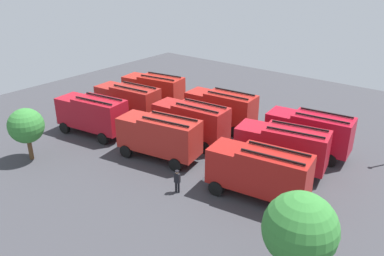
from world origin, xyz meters
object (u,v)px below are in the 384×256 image
(fire_truck_1, at_px, (221,108))
(fire_truck_2, at_px, (154,89))
(fire_truck_7, at_px, (159,135))
(fire_truck_6, at_px, (259,171))
(tree_1, at_px, (26,126))
(fire_truck_5, at_px, (128,100))
(firefighter_1, at_px, (108,116))
(traffic_cone_0, at_px, (211,164))
(fire_truck_8, at_px, (92,113))
(firefighter_0, at_px, (177,180))
(traffic_cone_1, at_px, (237,116))
(tree_0, at_px, (300,229))
(fire_truck_3, at_px, (282,146))
(fire_truck_0, at_px, (309,131))
(fire_truck_4, at_px, (191,121))
(firefighter_2, at_px, (193,122))

(fire_truck_1, distance_m, fire_truck_2, 9.36)
(fire_truck_2, bearing_deg, fire_truck_7, 127.06)
(fire_truck_6, height_order, tree_1, tree_1)
(tree_1, bearing_deg, fire_truck_5, -89.67)
(fire_truck_5, relative_size, firefighter_1, 4.14)
(fire_truck_1, bearing_deg, traffic_cone_0, 114.83)
(fire_truck_1, relative_size, tree_1, 1.64)
(fire_truck_5, height_order, fire_truck_6, same)
(fire_truck_5, bearing_deg, fire_truck_8, 85.64)
(firefighter_0, height_order, traffic_cone_1, firefighter_0)
(fire_truck_2, bearing_deg, firefighter_0, 130.11)
(fire_truck_8, distance_m, traffic_cone_1, 14.95)
(fire_truck_2, height_order, fire_truck_7, same)
(firefighter_1, distance_m, tree_0, 25.56)
(fire_truck_2, relative_size, fire_truck_6, 1.00)
(fire_truck_5, bearing_deg, fire_truck_1, -159.99)
(fire_truck_6, xyz_separation_m, fire_truck_8, (17.79, 0.22, 0.00))
(fire_truck_6, bearing_deg, fire_truck_3, -91.43)
(fire_truck_0, height_order, fire_truck_8, same)
(fire_truck_8, bearing_deg, fire_truck_1, -142.81)
(fire_truck_7, xyz_separation_m, tree_1, (8.43, 6.83, 0.87))
(fire_truck_3, relative_size, firefighter_0, 4.25)
(firefighter_0, bearing_deg, firefighter_1, -122.64)
(tree_0, bearing_deg, firefighter_0, -17.41)
(tree_1, bearing_deg, fire_truck_7, -141.01)
(fire_truck_4, distance_m, tree_0, 18.28)
(traffic_cone_1, bearing_deg, firefighter_1, 46.43)
(fire_truck_3, xyz_separation_m, firefighter_1, (17.92, 2.42, -1.14))
(fire_truck_4, bearing_deg, traffic_cone_0, 142.22)
(tree_1, bearing_deg, fire_truck_6, -159.27)
(fire_truck_4, distance_m, fire_truck_6, 10.23)
(fire_truck_4, bearing_deg, firefighter_2, -59.52)
(firefighter_0, height_order, firefighter_1, firefighter_1)
(firefighter_0, xyz_separation_m, tree_0, (-10.42, 3.27, 2.77))
(firefighter_2, height_order, traffic_cone_1, firefighter_2)
(fire_truck_2, relative_size, firefighter_0, 4.23)
(firefighter_1, height_order, tree_0, tree_0)
(fire_truck_5, xyz_separation_m, traffic_cone_1, (-8.75, -7.38, -1.85))
(fire_truck_6, distance_m, firefighter_2, 12.70)
(fire_truck_3, xyz_separation_m, fire_truck_7, (8.88, 4.41, 0.00))
(fire_truck_1, bearing_deg, fire_truck_3, 149.68)
(fire_truck_7, bearing_deg, firefighter_2, -86.49)
(fire_truck_6, xyz_separation_m, tree_0, (-5.58, 6.26, 1.62))
(fire_truck_2, relative_size, tree_1, 1.67)
(fire_truck_1, bearing_deg, firefighter_0, 105.65)
(tree_0, bearing_deg, fire_truck_4, -35.07)
(fire_truck_1, relative_size, fire_truck_5, 0.99)
(fire_truck_3, xyz_separation_m, firefighter_2, (10.38, -1.93, -1.21))
(fire_truck_8, bearing_deg, fire_truck_2, -94.28)
(fire_truck_0, bearing_deg, firefighter_2, 5.20)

